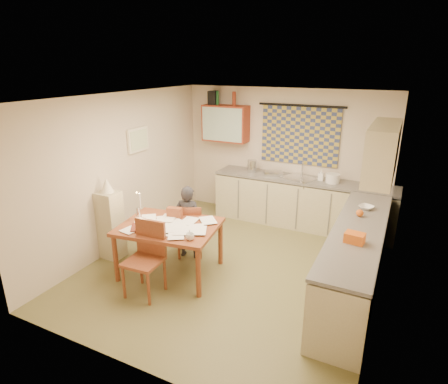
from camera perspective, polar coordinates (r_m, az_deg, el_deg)
The scene contains 44 objects.
floor at distance 5.79m, azimuth 1.45°, elevation -11.33°, with size 4.00×4.50×0.02m, color brown.
ceiling at distance 5.01m, azimuth 1.70°, elevation 14.38°, with size 4.00×4.50×0.02m, color white.
wall_back at distance 7.31m, azimuth 9.05°, elevation 5.61°, with size 4.00×0.02×2.50m, color beige.
wall_front at distance 3.51m, azimuth -14.35°, elevation -9.96°, with size 4.00×0.02×2.50m, color beige.
wall_left at distance 6.34m, azimuth -15.20°, elevation 3.11°, with size 0.02×4.50×2.50m, color beige.
wall_right at distance 4.84m, azimuth 23.75°, elevation -2.80°, with size 0.02×4.50×2.50m, color beige.
window_blind at distance 7.11m, azimuth 11.45°, elevation 8.40°, with size 1.45×0.03×1.05m, color navy.
curtain_rod at distance 7.01m, azimuth 11.70°, elevation 12.79°, with size 0.04×0.04×1.60m, color black.
wall_cabinet at distance 7.45m, azimuth 0.26°, elevation 10.42°, with size 0.90×0.34×0.70m, color maroon.
wall_cabinet_glass at distance 7.30m, azimuth -0.34°, elevation 10.24°, with size 0.84×0.02×0.64m, color #99B2A5.
upper_cabinet_right at distance 5.21m, azimuth 23.04°, elevation 5.70°, with size 0.34×1.30×0.70m, color tan.
framed_print at distance 6.50m, azimuth -12.96°, elevation 7.78°, with size 0.04×0.50×0.40m, color silver.
print_canvas at distance 6.49m, azimuth -12.79°, elevation 7.76°, with size 0.01×0.42×0.32m, color white.
counter_back at distance 7.12m, azimuth 11.72°, elevation -1.62°, with size 3.30×0.62×0.92m.
counter_right at distance 5.30m, azimuth 19.33°, elevation -9.85°, with size 0.62×2.95×0.92m.
stove at distance 4.32m, azimuth 17.11°, elevation -16.86°, with size 0.57×0.57×0.89m.
sink at distance 7.00m, azimuth 11.37°, elevation 1.75°, with size 0.55×0.45×0.10m, color silver.
tap at distance 7.12m, azimuth 11.86°, elevation 3.51°, with size 0.03×0.03×0.28m, color silver.
dish_rack at distance 7.12m, azimuth 7.53°, elevation 2.83°, with size 0.35×0.30×0.06m, color silver.
kettle at distance 7.24m, azimuth 4.30°, elevation 3.96°, with size 0.18×0.18×0.24m, color silver.
mixing_bowl at distance 6.85m, azimuth 16.24°, elevation 2.02°, with size 0.24×0.24×0.16m, color white.
soap_bottle at distance 6.93m, azimuth 14.59°, elevation 2.54°, with size 0.10×0.10×0.20m, color white.
bowl at distance 5.79m, azimuth 20.87°, elevation -2.20°, with size 0.26×0.26×0.05m, color white.
orange_bag at distance 4.67m, azimuth 19.28°, elevation -6.60°, with size 0.22×0.16×0.12m, color #D75F17.
fruit_orange at distance 5.47m, azimuth 19.99°, elevation -3.02°, with size 0.10×0.10×0.10m, color #D75F17.
speaker at distance 7.52m, azimuth -1.67°, elevation 14.17°, with size 0.16×0.20×0.26m, color black.
bottle_green at distance 7.48m, azimuth -1.06°, elevation 14.15°, with size 0.07×0.07×0.26m, color #195926.
bottle_brown at distance 7.32m, azimuth 1.54°, elevation 14.04°, with size 0.07×0.07×0.26m, color maroon.
dining_table at distance 5.52m, azimuth -8.20°, elevation -8.54°, with size 1.49×1.21×0.75m.
chair_far at distance 6.02m, azimuth -5.18°, elevation -7.16°, with size 0.53×0.53×0.86m.
chair_near at distance 5.14m, azimuth -11.92°, elevation -11.92°, with size 0.47×0.47×0.99m.
person at distance 5.84m, azimuth -5.48°, elevation -4.56°, with size 0.47×0.35×1.17m, color black.
shelf_stand at distance 6.07m, azimuth -16.84°, elevation -4.86°, with size 0.32×0.30×1.08m, color tan.
lampshade at distance 5.85m, azimuth -17.45°, elevation 0.99°, with size 0.20×0.20×0.22m, color silver.
letter_rack at distance 5.57m, azimuth -7.55°, elevation -3.15°, with size 0.22×0.10×0.16m, color brown.
mug at distance 4.89m, azimuth -5.20°, elevation -6.78°, with size 0.11×0.11×0.09m, color white.
magazine at distance 5.35m, azimuth -13.97°, elevation -5.31°, with size 0.34×0.36×0.03m, color maroon.
book at distance 5.47m, azimuth -12.80°, elevation -4.70°, with size 0.22×0.26×0.02m, color #D75F17.
orange_box at distance 5.25m, azimuth -12.63°, elevation -5.60°, with size 0.12×0.08×0.04m, color #D75F17.
eyeglasses at distance 5.07m, azimuth -8.39°, elevation -6.36°, with size 0.13×0.04×0.02m, color black.
candle_holder at distance 5.61m, azimuth -12.95°, elevation -3.20°, with size 0.06×0.06×0.18m, color silver.
candle at distance 5.53m, azimuth -12.71°, elevation -1.28°, with size 0.02×0.02×0.22m, color white.
candle_flame at distance 5.49m, azimuth -13.17°, elevation -0.11°, with size 0.02×0.02×0.02m, color #FFCC66.
papers at distance 5.31m, azimuth -8.11°, elevation -5.07°, with size 1.24×1.05×0.03m.
Camera 1 is at (2.08, -4.54, 2.92)m, focal length 30.00 mm.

